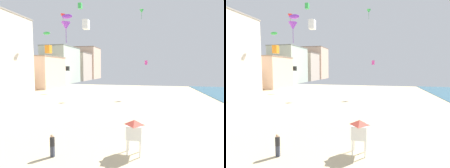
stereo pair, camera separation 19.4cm
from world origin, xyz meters
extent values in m
cube|color=beige|center=(-26.57, 46.66, 4.87)|extent=(15.61, 12.12, 9.74)
cube|color=#89715E|center=(-26.57, 46.66, 9.89)|extent=(15.92, 12.36, 0.30)
cube|color=#B7C6B2|center=(-26.57, 64.11, 7.47)|extent=(10.69, 15.50, 14.95)
cube|color=slate|center=(-26.57, 64.11, 15.10)|extent=(10.90, 15.81, 0.30)
cube|color=#C6B29E|center=(-26.57, 80.34, 6.86)|extent=(11.92, 12.52, 13.72)
cube|color=slate|center=(-26.57, 80.34, 13.87)|extent=(12.15, 12.77, 0.30)
cube|color=beige|center=(-26.57, 96.06, 9.14)|extent=(12.31, 14.39, 18.29)
cube|color=#89715E|center=(-26.57, 96.06, 18.44)|extent=(12.56, 14.68, 0.30)
cube|color=#383D4C|center=(3.88, 7.03, 0.40)|extent=(0.28, 0.18, 0.80)
cylinder|color=#262628|center=(3.88, 7.03, 1.10)|extent=(0.34, 0.34, 0.60)
sphere|color=tan|center=(3.88, 7.03, 1.52)|extent=(0.24, 0.24, 0.24)
cylinder|color=white|center=(9.04, 8.25, 0.60)|extent=(0.10, 0.10, 1.20)
cylinder|color=white|center=(9.94, 8.25, 0.60)|extent=(0.10, 0.10, 1.20)
cylinder|color=white|center=(9.04, 9.15, 0.60)|extent=(0.10, 0.10, 1.20)
cylinder|color=white|center=(9.94, 9.15, 0.60)|extent=(0.10, 0.10, 1.20)
cube|color=white|center=(9.49, 8.70, 1.70)|extent=(1.10, 1.10, 1.00)
pyramid|color=#D14C3D|center=(9.49, 8.70, 2.38)|extent=(1.10, 1.10, 0.35)
ellipsoid|color=purple|center=(-8.30, 33.99, 18.06)|extent=(2.56, 0.71, 1.00)
cone|color=green|center=(8.25, 38.90, 19.57)|extent=(0.97, 0.97, 0.80)
cylinder|color=#277C35|center=(8.25, 38.90, 18.46)|extent=(0.05, 0.05, 1.41)
ellipsoid|color=green|center=(-12.57, 32.36, 14.17)|extent=(1.75, 0.49, 0.68)
cube|color=white|center=(3.43, 15.15, 11.13)|extent=(0.66, 0.66, 1.03)
cube|color=green|center=(-3.31, 29.74, 18.57)|extent=(0.67, 0.67, 1.06)
cone|color=purple|center=(-4.58, 26.06, 13.92)|extent=(1.61, 1.61, 1.32)
cylinder|color=#63278B|center=(-4.58, 26.06, 12.08)|extent=(0.09, 0.09, 2.35)
cube|color=black|center=(-10.18, 37.41, 6.21)|extent=(0.73, 0.73, 1.14)
cube|color=orange|center=(-10.22, 29.14, 10.19)|extent=(1.04, 1.04, 1.63)
cube|color=#DB3D9E|center=(9.63, 33.42, 7.43)|extent=(0.55, 0.55, 0.86)
cone|color=red|center=(-11.98, 38.98, 19.79)|extent=(1.20, 1.20, 0.98)
cylinder|color=maroon|center=(-11.98, 38.98, 18.43)|extent=(0.07, 0.07, 1.75)
camera|label=1|loc=(10.56, -3.59, 6.27)|focal=27.83mm
camera|label=2|loc=(10.75, -3.55, 6.27)|focal=27.83mm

